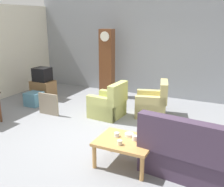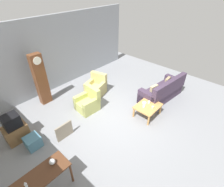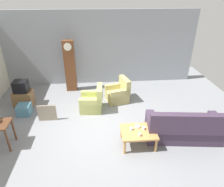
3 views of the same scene
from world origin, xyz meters
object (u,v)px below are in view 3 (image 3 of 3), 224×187
object	(u,v)px
storage_box_blue	(24,110)
cup_white_porcelain	(144,128)
tv_crt	(21,86)
framed_picture_leaning	(47,113)
bowl_white_stacked	(138,126)
cup_blue_rimmed	(131,129)
armchair_olive_far	(118,94)
grandfather_clock	(70,66)
armchair_olive_near	(92,102)
couch_floral	(183,129)
coffee_table_wood	(138,133)
cup_cream_tall	(140,135)
tv_stand_cabinet	(24,98)

from	to	relation	value
storage_box_blue	cup_white_porcelain	xyz separation A→B (m)	(3.81, -1.77, 0.31)
tv_crt	storage_box_blue	bearing A→B (deg)	-73.10
framed_picture_leaning	bowl_white_stacked	distance (m)	3.04
cup_blue_rimmed	armchair_olive_far	bearing A→B (deg)	92.20
cup_white_porcelain	tv_crt	bearing A→B (deg)	148.68
grandfather_clock	cup_white_porcelain	xyz separation A→B (m)	(2.32, -3.59, -0.57)
armchair_olive_near	bowl_white_stacked	xyz separation A→B (m)	(1.28, -1.78, 0.18)
framed_picture_leaning	couch_floral	bearing A→B (deg)	-17.12
couch_floral	cup_white_porcelain	xyz separation A→B (m)	(-1.19, -0.07, 0.15)
coffee_table_wood	cup_cream_tall	world-z (taller)	cup_cream_tall
cup_white_porcelain	bowl_white_stacked	size ratio (longest dim) A/B	0.59
grandfather_clock	tv_stand_cabinet	xyz separation A→B (m)	(-1.69, -1.15, -0.79)
framed_picture_leaning	cup_white_porcelain	bearing A→B (deg)	-24.61
couch_floral	armchair_olive_near	world-z (taller)	couch_floral
grandfather_clock	tv_crt	distance (m)	2.06
couch_floral	armchair_olive_far	bearing A→B (deg)	124.18
tv_stand_cabinet	tv_crt	distance (m)	0.50
grandfather_clock	tv_stand_cabinet	size ratio (longest dim) A/B	3.16
armchair_olive_near	storage_box_blue	world-z (taller)	armchair_olive_near
cup_white_porcelain	cup_blue_rimmed	xyz separation A→B (m)	(-0.34, 0.01, -0.01)
framed_picture_leaning	bowl_white_stacked	xyz separation A→B (m)	(2.77, -1.23, 0.20)
armchair_olive_far	bowl_white_stacked	distance (m)	2.38
coffee_table_wood	bowl_white_stacked	bearing A→B (deg)	88.79
couch_floral	bowl_white_stacked	bearing A→B (deg)	178.26
bowl_white_stacked	armchair_olive_near	bearing A→B (deg)	125.78
grandfather_clock	bowl_white_stacked	size ratio (longest dim) A/B	13.99
storage_box_blue	cup_cream_tall	size ratio (longest dim) A/B	5.20
couch_floral	cup_cream_tall	size ratio (longest dim) A/B	25.91
tv_stand_cabinet	bowl_white_stacked	distance (m)	4.51
armchair_olive_near	tv_crt	xyz separation A→B (m)	(-2.58, 0.55, 0.48)
tv_stand_cabinet	storage_box_blue	xyz separation A→B (m)	(0.20, -0.67, -0.09)
couch_floral	tv_crt	xyz separation A→B (m)	(-5.20, 2.37, 0.43)
armchair_olive_near	armchair_olive_far	size ratio (longest dim) A/B	0.96
armchair_olive_far	tv_crt	bearing A→B (deg)	-179.50
storage_box_blue	armchair_olive_near	bearing A→B (deg)	2.83
coffee_table_wood	framed_picture_leaning	bearing A→B (deg)	153.19
couch_floral	tv_stand_cabinet	world-z (taller)	couch_floral
tv_stand_cabinet	framed_picture_leaning	size ratio (longest dim) A/B	1.13
armchair_olive_near	tv_stand_cabinet	distance (m)	2.64
framed_picture_leaning	tv_stand_cabinet	bearing A→B (deg)	134.62
coffee_table_wood	grandfather_clock	world-z (taller)	grandfather_clock
coffee_table_wood	cup_white_porcelain	distance (m)	0.20
framed_picture_leaning	cup_blue_rimmed	world-z (taller)	framed_picture_leaning
storage_box_blue	cup_blue_rimmed	xyz separation A→B (m)	(3.46, -1.77, 0.31)
storage_box_blue	cup_cream_tall	world-z (taller)	cup_cream_tall
armchair_olive_far	tv_crt	distance (m)	3.60
grandfather_clock	framed_picture_leaning	xyz separation A→B (m)	(-0.60, -2.25, -0.79)
cup_white_porcelain	cup_cream_tall	distance (m)	0.31
cup_blue_rimmed	coffee_table_wood	bearing A→B (deg)	-19.38
storage_box_blue	cup_blue_rimmed	size ratio (longest dim) A/B	5.05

